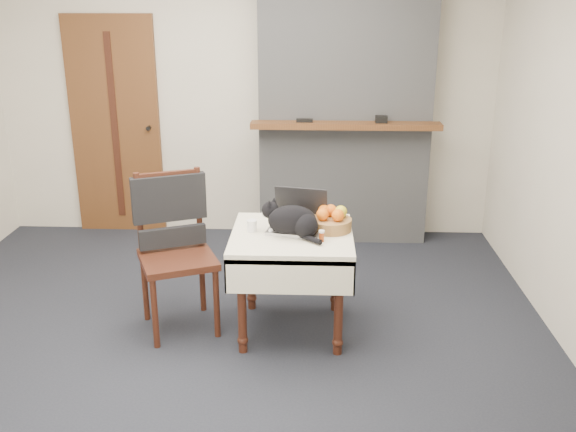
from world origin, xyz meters
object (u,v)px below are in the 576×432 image
at_px(door, 116,127).
at_px(side_table, 292,249).
at_px(cream_jar, 252,226).
at_px(pill_bottle, 322,236).
at_px(cat, 293,221).
at_px(fruit_basket, 331,221).
at_px(chair, 173,229).
at_px(laptop, 298,219).

xyz_separation_m(door, side_table, (1.70, -1.92, -0.41)).
height_order(cream_jar, pill_bottle, cream_jar).
relative_size(cat, fruit_basket, 1.50).
distance_m(side_table, chair, 0.81).
height_order(door, cat, door).
bearing_deg(cream_jar, chair, 171.90).
height_order(pill_bottle, chair, chair).
bearing_deg(door, pill_bottle, -47.55).
bearing_deg(laptop, door, 145.64).
distance_m(cat, chair, 0.82).
height_order(side_table, fruit_basket, fruit_basket).
bearing_deg(cat, door, 154.56).
height_order(side_table, laptop, laptop).
height_order(cream_jar, fruit_basket, fruit_basket).
distance_m(pill_bottle, fruit_basket, 0.23).
bearing_deg(laptop, cat, -90.57).
relative_size(door, cat, 4.88).
xyz_separation_m(cream_jar, chair, (-0.54, 0.08, -0.06)).
height_order(laptop, fruit_basket, laptop).
bearing_deg(pill_bottle, cat, 149.97).
distance_m(side_table, fruit_basket, 0.31).
distance_m(door, chair, 2.06).
bearing_deg(cat, pill_bottle, -6.53).
distance_m(door, pill_bottle, 2.81).
distance_m(cream_jar, fruit_basket, 0.51).
distance_m(laptop, cream_jar, 0.30).
bearing_deg(fruit_basket, cream_jar, -173.94).
bearing_deg(laptop, chair, -168.60).
height_order(laptop, cat, laptop).
relative_size(door, pill_bottle, 27.02).
distance_m(side_table, cream_jar, 0.30).
distance_m(side_table, pill_bottle, 0.28).
relative_size(side_table, laptop, 1.92).
xyz_separation_m(pill_bottle, fruit_basket, (0.06, 0.22, 0.02)).
bearing_deg(side_table, fruit_basket, 15.89).
bearing_deg(chair, cream_jar, -31.02).
bearing_deg(pill_bottle, laptop, 123.77).
height_order(door, fruit_basket, door).
height_order(laptop, cream_jar, laptop).
relative_size(door, fruit_basket, 7.33).
xyz_separation_m(laptop, fruit_basket, (0.21, -0.01, -0.00)).
bearing_deg(pill_bottle, chair, 166.29).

